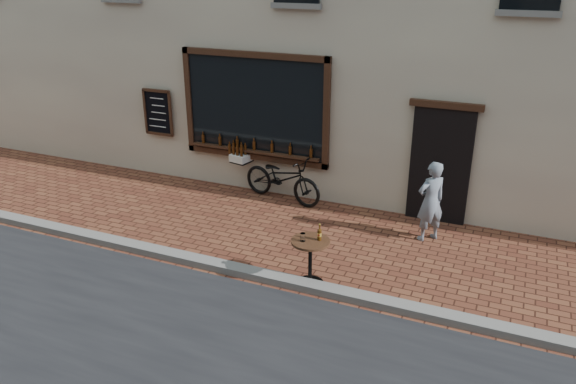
% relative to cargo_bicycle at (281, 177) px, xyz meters
% --- Properties ---
extents(ground, '(90.00, 90.00, 0.00)m').
position_rel_cargo_bicycle_xyz_m(ground, '(1.22, -3.21, -0.50)').
color(ground, '#55291B').
rests_on(ground, ground).
extents(kerb, '(90.00, 0.25, 0.12)m').
position_rel_cargo_bicycle_xyz_m(kerb, '(1.22, -3.01, -0.44)').
color(kerb, slate).
rests_on(kerb, ground).
extents(cargo_bicycle, '(2.25, 1.03, 1.04)m').
position_rel_cargo_bicycle_xyz_m(cargo_bicycle, '(0.00, 0.00, 0.00)').
color(cargo_bicycle, black).
rests_on(cargo_bicycle, ground).
extents(bistro_table, '(0.59, 0.59, 1.02)m').
position_rel_cargo_bicycle_xyz_m(bistro_table, '(1.75, -2.86, 0.05)').
color(bistro_table, black).
rests_on(bistro_table, ground).
extents(pedestrian, '(0.63, 0.63, 1.47)m').
position_rel_cargo_bicycle_xyz_m(pedestrian, '(3.14, -0.61, 0.24)').
color(pedestrian, slate).
rests_on(pedestrian, ground).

